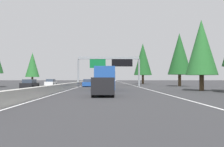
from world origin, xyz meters
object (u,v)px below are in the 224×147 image
sign_gantry_overhead (110,63)px  oncoming_near (51,83)px  sedan_mid_left (92,83)px  sedan_near_right (114,80)px  conifer_right_far (143,59)px  conifer_left_mid (32,65)px  conifer_right_near (201,47)px  conifer_right_mid (179,54)px  bus_distant_a (105,78)px  oncoming_far (30,84)px  minivan_mid_center (103,86)px  sedan_mid_right (88,83)px

sign_gantry_overhead → oncoming_near: (4.01, 12.71, -4.11)m
sedan_mid_left → sedan_near_right: size_ratio=1.00×
conifer_right_far → conifer_left_mid: 32.72m
oncoming_near → conifer_right_near: 33.34m
sedan_mid_left → conifer_right_mid: bearing=-104.9°
sedan_near_right → bus_distant_a: bearing=177.7°
sedan_near_right → conifer_right_far: 61.79m
conifer_right_mid → sign_gantry_overhead: bearing=93.8°
sedan_near_right → sedan_mid_left: bearing=174.7°
sedan_near_right → conifer_left_mid: 64.43m
bus_distant_a → oncoming_far: 12.55m
minivan_mid_center → oncoming_far: size_ratio=1.14×
conifer_right_mid → conifer_left_mid: (23.16, 37.25, -1.02)m
conifer_right_mid → bus_distant_a: bearing=136.4°
sedan_mid_left → conifer_left_mid: 26.63m
sedan_near_right → conifer_right_near: 101.35m
sign_gantry_overhead → bus_distant_a: size_ratio=1.10×
bus_distant_a → sedan_mid_left: (21.00, 3.21, -1.03)m
sedan_mid_left → oncoming_far: same height
sedan_mid_left → conifer_right_mid: size_ratio=0.40×
sedan_mid_left → sedan_mid_right: bearing=177.7°
oncoming_near → sedan_near_right: bearing=168.7°
sedan_mid_right → conifer_right_mid: size_ratio=0.40×
oncoming_near → conifer_left_mid: conifer_left_mid is taller
minivan_mid_center → conifer_right_mid: conifer_right_mid is taller
conifer_left_mid → sign_gantry_overhead: bearing=-136.7°
bus_distant_a → sedan_near_right: 98.15m
conifer_right_mid → sedan_near_right: bearing=7.9°
bus_distant_a → conifer_right_far: conifer_right_far is taller
sedan_mid_left → conifer_right_near: size_ratio=0.47×
sedan_mid_left → conifer_right_far: (15.99, -13.86, 6.50)m
oncoming_near → conifer_left_mid: (20.12, 10.03, 4.99)m
bus_distant_a → conifer_right_mid: size_ratio=1.04×
bus_distant_a → conifer_right_far: bearing=-16.1°
sedan_mid_right → oncoming_far: bearing=138.9°
sedan_mid_left → sign_gantry_overhead: bearing=-145.9°
sedan_near_right → oncoming_near: (-78.93, 15.81, 0.00)m
oncoming_far → sedan_mid_right: bearing=138.9°
minivan_mid_center → sedan_mid_left: minivan_mid_center is taller
bus_distant_a → sedan_mid_left: size_ratio=2.61×
minivan_mid_center → conifer_left_mid: bearing=23.0°
oncoming_far → conifer_left_mid: size_ratio=0.47×
sedan_near_right → conifer_right_mid: conifer_right_mid is taller
sedan_near_right → conifer_right_mid: 82.98m
sedan_near_right → oncoming_far: 95.29m
conifer_right_near → bus_distant_a: bearing=77.6°
conifer_right_mid → conifer_left_mid: 43.87m
oncoming_near → conifer_right_far: (17.86, -22.58, 6.50)m
conifer_right_mid → conifer_right_far: size_ratio=0.93×
oncoming_far → sedan_near_right: bearing=170.5°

